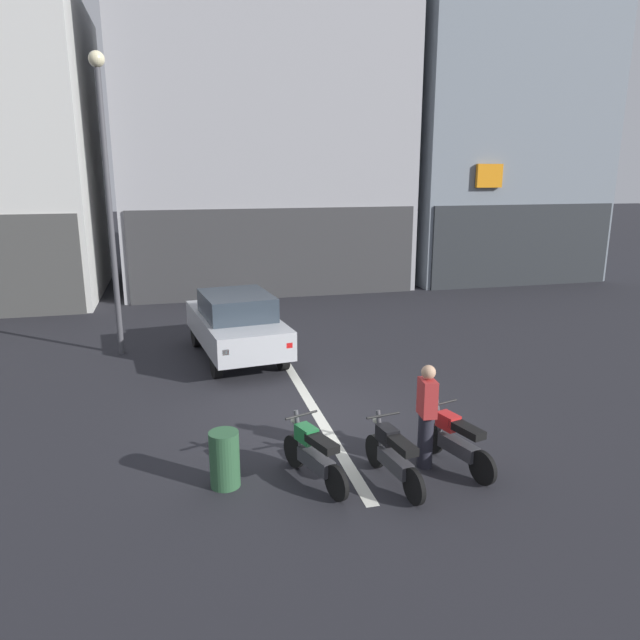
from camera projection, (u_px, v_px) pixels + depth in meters
The scene contains 11 objects.
ground_plane at pixel (321, 420), 11.00m from camera, with size 120.00×120.00×0.00m, color #232328.
lane_centre_line at pixel (269, 335), 16.64m from camera, with size 0.20×18.00×0.01m, color silver.
building_mid_block at pixel (260, 141), 23.54m from camera, with size 10.68×7.28×11.26m.
building_far_right at pixel (487, 70), 25.10m from camera, with size 8.01×7.58×17.24m.
car_silver_crossing_near at pixel (236, 323), 14.44m from camera, with size 2.26×4.29×1.64m.
street_lamp at pixel (107, 179), 13.93m from camera, with size 0.36×0.36×7.11m.
motorcycle_green_row_leftmost at pixel (314, 454), 8.72m from camera, with size 0.70×1.60×0.98m.
motorcycle_black_row_left_mid at pixel (393, 455), 8.68m from camera, with size 0.55×1.66×0.98m.
motorcycle_red_row_centre at pixel (456, 440), 9.16m from camera, with size 0.62×1.63×0.98m.
person_by_motorcycles at pixel (426, 416), 9.09m from camera, with size 0.25×0.38×1.67m.
trash_bin at pixel (225, 459), 8.63m from camera, with size 0.44×0.44×0.85m, color #2D5938.
Camera 1 is at (-2.47, -9.90, 4.52)m, focal length 33.26 mm.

